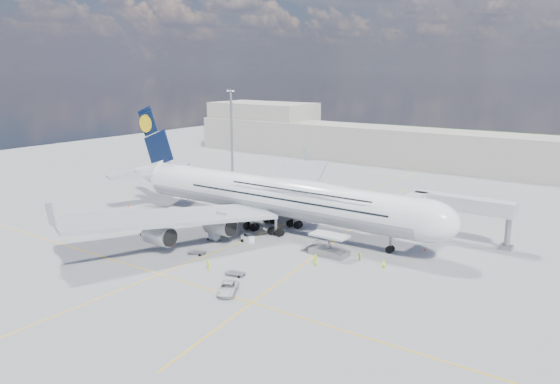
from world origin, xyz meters
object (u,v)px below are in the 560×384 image
Objects in this scene: dolly_nose_near at (197,252)px; cone_nose at (425,249)px; dolly_nose_far at (235,273)px; cone_wing_right_inner at (168,239)px; crew_loader at (359,257)px; dolly_row_b at (158,223)px; dolly_row_c at (214,236)px; dolly_back at (175,212)px; cone_tail at (129,205)px; service_van at (228,288)px; crew_nose at (384,265)px; light_mast at (232,133)px; airliner at (274,195)px; cone_wing_left_outer at (280,191)px; dolly_row_a at (148,234)px; catering_truck_outer at (310,182)px; catering_truck_inner at (296,205)px; cone_wing_left_inner at (317,205)px; crew_wing at (221,233)px; crew_van at (316,260)px; baggage_tug at (248,239)px; cargo_loader at (328,248)px; jet_bridge at (441,206)px; cone_wing_right_outer at (173,244)px.

cone_nose is at bearing 16.99° from dolly_nose_near.
cone_wing_right_inner reaches higher than dolly_nose_far.
dolly_row_b is at bearing -134.76° from crew_loader.
dolly_back is (-18.03, 7.43, 0.25)m from dolly_row_c.
cone_tail is at bearing 144.76° from dolly_nose_far.
crew_nose reaches higher than service_van.
light_mast is 40.09× the size of cone_wing_right_inner.
cone_wing_right_inner is (-11.77, -17.25, -6.56)m from airliner.
dolly_back reaches higher than dolly_nose_far.
cone_wing_left_outer is 1.11× the size of cone_tail.
cone_wing_right_inner is (5.08, 0.33, -0.06)m from dolly_row_a.
light_mast is 28.67m from catering_truck_outer.
cone_nose is (19.67, 28.12, -0.07)m from dolly_nose_far.
dolly_row_a is 5.10m from cone_wing_right_inner.
dolly_back is 26.35m from catering_truck_inner.
light_mast reaches higher than cone_wing_left_inner.
crew_wing is 22.60m from crew_van.
dolly_row_b is at bearing -157.82° from baggage_tug.
crew_van is (0.79, -5.44, -0.37)m from cargo_loader.
airliner is 14.89× the size of service_van.
catering_truck_outer is at bearing 107.44° from crew_nose.
service_van is 27.72m from cone_wing_right_inner.
crew_wing is at bearing -116.83° from airliner.
dolly_row_b reaches higher than cone_wing_left_outer.
service_van is 3.53× the size of crew_wing.
cone_wing_right_outer is (-38.17, -29.91, -6.54)m from jet_bridge.
catering_truck_outer reaches higher than crew_loader.
airliner is 28.13× the size of baggage_tug.
baggage_tug is 6.21m from crew_wing.
service_van is 64.81m from cone_wing_left_outer.
service_van is 17.41m from crew_van.
cone_tail is at bearing -172.36° from cone_nose.
airliner is 26.32m from dolly_nose_far.
dolly_back is at bearing -176.92° from baggage_tug.
cone_wing_right_outer is at bearing -28.76° from cone_wing_right_inner.
cone_wing_right_outer is at bearing -141.92° from jet_bridge.
light_mast is at bearing 100.88° from service_van.
catering_truck_inner is 21.52m from cone_wing_left_outer.
airliner is at bearing 98.68° from dolly_nose_far.
cargo_loader is 0.33× the size of light_mast.
cargo_loader reaches higher than baggage_tug.
catering_truck_outer is at bearing 1.13° from light_mast.
service_van is 26.57m from crew_wing.
cone_wing_left_inner is at bearing 111.14° from baggage_tug.
airliner is 25.21m from dolly_row_a.
crew_wing is at bearing -52.08° from light_mast.
light_mast is at bearing 92.82° from cone_tail.
service_van reaches higher than cone_tail.
catering_truck_outer is 46.93m from cone_tail.
dolly_nose_far is at bearing -5.69° from dolly_row_a.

